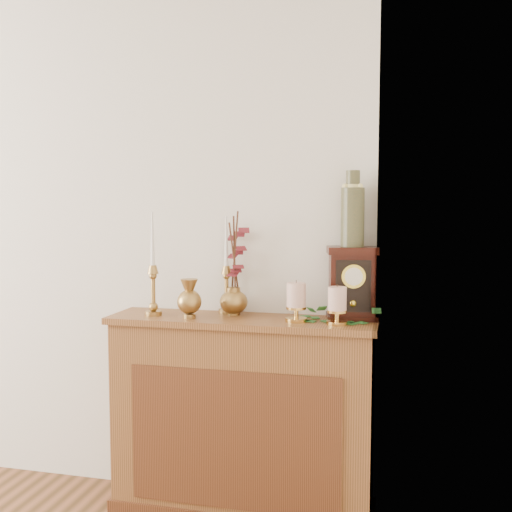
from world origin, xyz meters
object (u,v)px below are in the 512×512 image
(ginger_jar, at_px, (237,268))
(mantel_clock, at_px, (352,284))
(candlestick_center, at_px, (227,281))
(ceramic_vase, at_px, (353,213))
(candlestick_left, at_px, (153,282))
(bud_vase, at_px, (189,299))

(ginger_jar, xyz_separation_m, mantel_clock, (0.54, -0.01, -0.06))
(candlestick_center, height_order, mantel_clock, candlestick_center)
(ceramic_vase, bearing_deg, candlestick_center, 178.37)
(candlestick_left, bearing_deg, candlestick_center, 23.88)
(bud_vase, bearing_deg, candlestick_center, 54.19)
(mantel_clock, bearing_deg, candlestick_center, 167.34)
(candlestick_left, relative_size, ceramic_vase, 1.42)
(candlestick_center, distance_m, bud_vase, 0.22)
(candlestick_center, bearing_deg, candlestick_left, -156.12)
(ginger_jar, bearing_deg, mantel_clock, -1.36)
(bud_vase, xyz_separation_m, ginger_jar, (0.18, 0.17, 0.13))
(candlestick_left, height_order, ceramic_vase, ceramic_vase)
(candlestick_center, relative_size, ceramic_vase, 1.36)
(ginger_jar, bearing_deg, candlestick_left, -160.13)
(candlestick_left, bearing_deg, bud_vase, -10.01)
(candlestick_left, relative_size, ginger_jar, 0.99)
(candlestick_center, distance_m, ginger_jar, 0.09)
(ginger_jar, height_order, ceramic_vase, ceramic_vase)
(ginger_jar, distance_m, ceramic_vase, 0.60)
(ceramic_vase, bearing_deg, ginger_jar, 178.95)
(candlestick_left, height_order, ginger_jar, ginger_jar)
(bud_vase, distance_m, ceramic_vase, 0.84)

